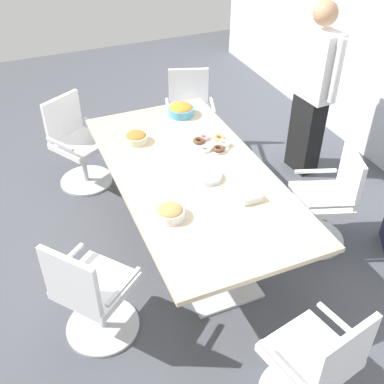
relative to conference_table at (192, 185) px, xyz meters
The scene contains 14 objects.
ground_plane 0.63m from the conference_table, ahead, with size 10.00×10.00×0.01m, color #4C4F56.
conference_table is the anchor object (origin of this frame).
office_chair_0 1.51m from the conference_table, 152.04° to the right, with size 0.74×0.74×0.91m.
office_chair_1 1.22m from the conference_table, 57.67° to the right, with size 0.76×0.76×0.91m.
office_chair_2 1.72m from the conference_table, ahead, with size 0.64×0.64×0.91m.
office_chair_3 1.17m from the conference_table, 68.30° to the left, with size 0.69×0.69×0.91m.
office_chair_4 1.57m from the conference_table, 158.21° to the left, with size 0.68×0.68×0.91m.
person_standing_0 1.70m from the conference_table, 111.91° to the left, with size 0.61×0.26×1.77m.
snack_bowl_cookies 0.61m from the conference_table, 38.32° to the right, with size 0.21×0.21×0.10m.
snack_bowl_chips_orange 1.00m from the conference_table, 163.50° to the left, with size 0.25×0.25×0.12m.
snack_bowl_pretzels 0.71m from the conference_table, 156.72° to the right, with size 0.20×0.20×0.09m.
donut_platter 0.47m from the conference_table, 134.65° to the left, with size 0.33×0.32×0.04m.
plate_stack 0.21m from the conference_table, 32.99° to the left, with size 0.23×0.23×0.04m.
napkin_pile 0.57m from the conference_table, 28.50° to the left, with size 0.16×0.16×0.06m, color white.
Camera 1 is at (2.92, -1.23, 2.96)m, focal length 44.64 mm.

